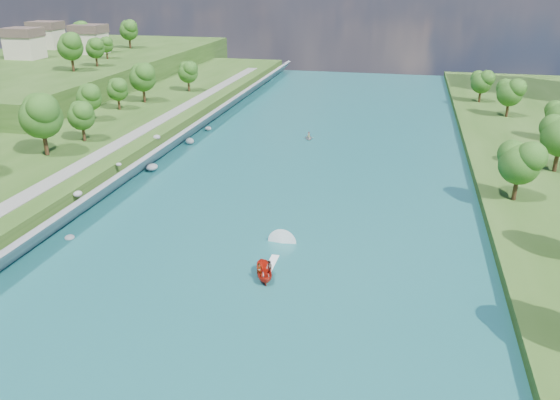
# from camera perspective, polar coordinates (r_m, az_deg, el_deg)

# --- Properties ---
(ground) EXTENTS (260.00, 260.00, 0.00)m
(ground) POSITION_cam_1_polar(r_m,az_deg,el_deg) (60.72, -3.90, -8.07)
(ground) COLOR #2D5119
(ground) RESTS_ON ground
(river_water) EXTENTS (55.00, 240.00, 0.10)m
(river_water) POSITION_cam_1_polar(r_m,az_deg,el_deg) (77.99, 0.31, -0.78)
(river_water) COLOR #18555B
(river_water) RESTS_ON ground
(ridge_west) EXTENTS (60.00, 120.00, 9.00)m
(ridge_west) POSITION_cam_1_polar(r_m,az_deg,el_deg) (177.07, -21.38, 12.37)
(ridge_west) COLOR #2D5119
(ridge_west) RESTS_ON ground
(riprap_bank) EXTENTS (4.98, 236.00, 4.23)m
(riprap_bank) POSITION_cam_1_polar(r_m,az_deg,el_deg) (85.29, -17.10, 1.53)
(riprap_bank) COLOR slate
(riprap_bank) RESTS_ON ground
(riverside_path) EXTENTS (3.00, 200.00, 0.10)m
(riverside_path) POSITION_cam_1_polar(r_m,az_deg,el_deg) (89.22, -20.53, 3.19)
(riverside_path) COLOR gray
(riverside_path) RESTS_ON berm_west
(ridge_houses) EXTENTS (29.50, 29.50, 8.40)m
(ridge_houses) POSITION_cam_1_polar(r_m,az_deg,el_deg) (183.56, -22.56, 15.31)
(ridge_houses) COLOR beige
(ridge_houses) RESTS_ON ridge_west
(trees_east) EXTENTS (18.32, 135.11, 11.54)m
(trees_east) POSITION_cam_1_polar(r_m,az_deg,el_deg) (85.81, 27.02, 3.57)
(trees_east) COLOR #155117
(trees_east) RESTS_ON berm_east
(trees_ridge) EXTENTS (24.86, 51.99, 10.91)m
(trees_ridge) POSITION_cam_1_polar(r_m,az_deg,el_deg) (168.78, -18.74, 15.60)
(trees_ridge) COLOR #155117
(trees_ridge) RESTS_ON ridge_west
(motorboat) EXTENTS (3.60, 19.02, 2.00)m
(motorboat) POSITION_cam_1_polar(r_m,az_deg,el_deg) (61.12, -1.33, -6.94)
(motorboat) COLOR red
(motorboat) RESTS_ON river_water
(raft) EXTENTS (2.51, 3.09, 1.49)m
(raft) POSITION_cam_1_polar(r_m,az_deg,el_deg) (111.27, 3.02, 6.55)
(raft) COLOR gray
(raft) RESTS_ON river_water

